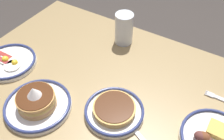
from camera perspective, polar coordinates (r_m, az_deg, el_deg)
dining_table at (r=1.01m, az=1.30°, el=-8.45°), size 1.23×0.76×0.73m
plate_near_main at (r=0.86m, az=22.36°, el=-14.15°), size 0.22×0.22×0.05m
plate_center_pancakes at (r=1.10m, az=-22.32°, el=1.76°), size 0.21×0.21×0.04m
plate_far_companion at (r=0.85m, az=0.52°, el=-9.14°), size 0.20×0.20×0.04m
plate_far_side at (r=0.89m, az=-16.65°, el=-7.18°), size 0.23×0.23×0.10m
drinking_glass at (r=1.10m, az=2.72°, el=9.06°), size 0.08×0.08×0.14m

